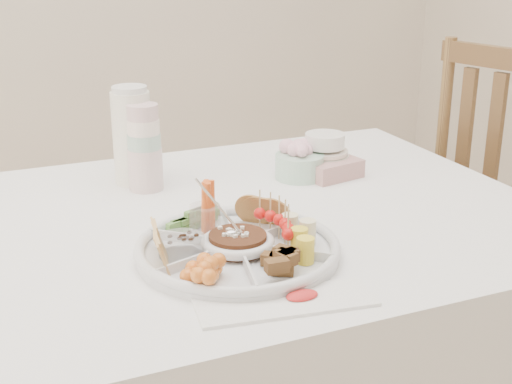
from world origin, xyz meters
name	(u,v)px	position (x,y,z in m)	size (l,w,h in m)	color
dining_table	(204,372)	(0.00, 0.00, 0.38)	(1.52, 1.02, 0.76)	white
chair	(448,234)	(0.80, 0.17, 0.52)	(0.44, 0.44, 1.05)	brown
party_tray	(238,246)	(0.01, -0.20, 0.78)	(0.38, 0.38, 0.04)	silver
bean_dip	(238,242)	(0.01, -0.20, 0.79)	(0.11, 0.11, 0.04)	#3B1E17
tortillas	(259,211)	(0.09, -0.11, 0.80)	(0.09, 0.09, 0.06)	#BA7A42
carrot_cucumber	(195,207)	(-0.03, -0.08, 0.82)	(0.12, 0.12, 0.11)	orange
pita_raisins	(168,241)	(-0.12, -0.18, 0.80)	(0.12, 0.12, 0.06)	#E6A367
cherries	(212,268)	(-0.08, -0.30, 0.79)	(0.12, 0.12, 0.05)	orange
granola_chunks	(286,262)	(0.05, -0.33, 0.79)	(0.10, 0.10, 0.05)	#452E1B
banana_tomato	(305,223)	(0.13, -0.23, 0.82)	(0.11, 0.11, 0.09)	#FFFB68
cup_stack	(144,144)	(-0.05, 0.24, 0.87)	(0.08, 0.08, 0.22)	silver
thermos	(132,134)	(-0.07, 0.30, 0.88)	(0.09, 0.09, 0.24)	white
flower_bowl	(300,161)	(0.32, 0.17, 0.80)	(0.12, 0.12, 0.09)	#9FDCAF
napkin_stack	(329,167)	(0.39, 0.15, 0.78)	(0.14, 0.12, 0.05)	tan
plate_stack	(324,155)	(0.40, 0.18, 0.80)	(0.14, 0.14, 0.09)	yellow
placemat	(286,302)	(0.01, -0.40, 0.76)	(0.30, 0.10, 0.01)	white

